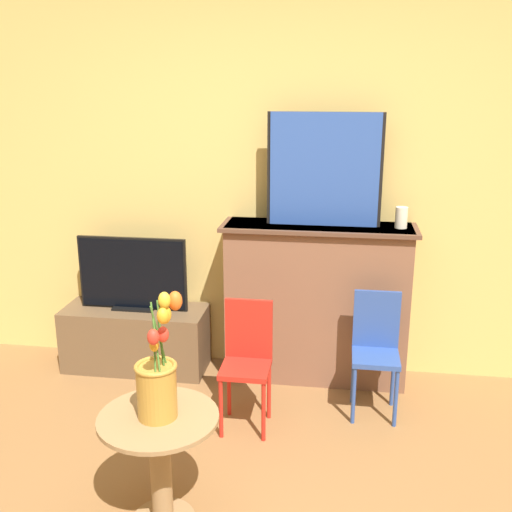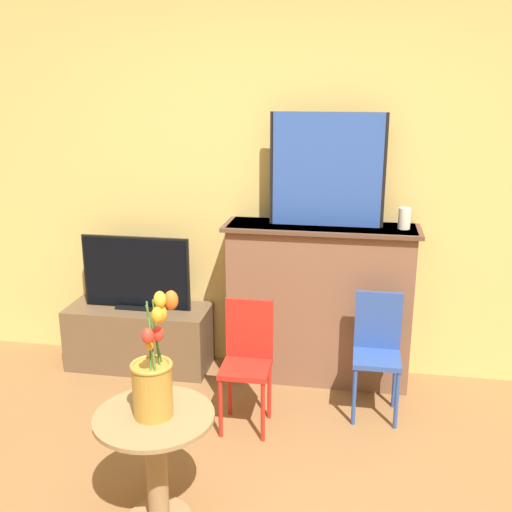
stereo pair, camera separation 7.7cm
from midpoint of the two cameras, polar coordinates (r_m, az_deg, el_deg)
wall_back at (r=3.94m, az=2.38°, el=7.94°), size 8.00×0.06×2.70m
fireplace_mantel at (r=3.94m, az=5.22°, el=-4.31°), size 1.23×0.36×1.05m
painting at (r=3.73m, az=5.94°, el=8.16°), size 0.71×0.03×0.70m
mantel_candle at (r=3.78m, az=13.10°, el=3.59°), size 0.08×0.08×0.13m
tv_stand at (r=4.26m, az=-11.86°, el=-7.66°), size 0.97×0.38×0.43m
tv_monitor at (r=4.10m, az=-12.21°, el=-1.76°), size 0.74×0.12×0.50m
chair_red at (r=3.44m, az=-1.52°, el=-9.51°), size 0.27×0.27×0.74m
chair_blue at (r=3.63m, az=10.73°, el=-8.35°), size 0.27×0.27×0.74m
side_table at (r=2.79m, az=-9.94°, el=-18.15°), size 0.52×0.52×0.54m
vase_tulips at (r=2.60m, az=-10.19°, el=-11.41°), size 0.19×0.25×0.56m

